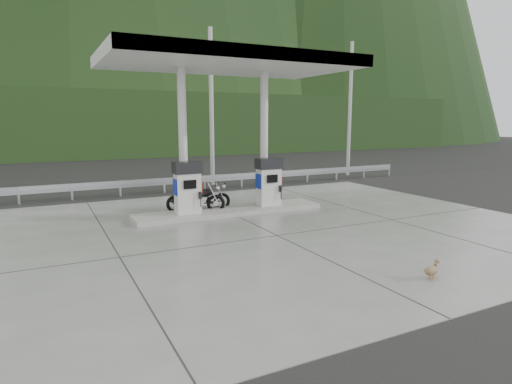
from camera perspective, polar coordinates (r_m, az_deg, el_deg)
name	(u,v)px	position (r m, az deg, el deg)	size (l,w,h in m)	color
ground	(262,229)	(13.54, 0.77, -4.90)	(160.00, 160.00, 0.00)	black
forecourt_apron	(262,228)	(13.53, 0.77, -4.86)	(18.00, 14.00, 0.02)	slate
pump_island	(230,211)	(15.72, -3.44, -2.53)	(7.00, 1.40, 0.15)	gray
gas_pump_left	(188,188)	(14.99, -9.10, 0.57)	(0.95, 0.55, 1.80)	silver
gas_pump_right	(269,182)	(16.23, 1.72, 1.37)	(0.95, 0.55, 1.80)	silver
canopy_column_left	(183,141)	(15.21, -9.73, 6.75)	(0.30, 0.30, 5.00)	silver
canopy_column_right	(264,139)	(16.44, 1.08, 7.08)	(0.30, 0.30, 5.00)	silver
canopy_roof	(229,62)	(15.50, -3.65, 16.92)	(8.50, 5.00, 0.40)	white
guardrail	(185,177)	(20.71, -9.50, 2.02)	(26.00, 0.16, 1.42)	#A5A7AD
road	(166,182)	(24.14, -11.94, 1.31)	(60.00, 7.00, 0.01)	black
utility_pole_b	(211,108)	(22.62, -5.96, 11.07)	(0.22, 0.22, 8.00)	#9C9B96
utility_pole_c	(350,110)	(27.16, 12.40, 10.64)	(0.22, 0.22, 8.00)	#9C9B96
tree_band	(112,124)	(42.06, -18.67, 8.54)	(80.00, 6.00, 6.00)	black
forested_hills	(84,142)	(71.96, -22.01, 6.17)	(100.00, 40.00, 140.00)	black
motorcycle_left	(204,199)	(15.93, -6.97, -0.98)	(1.97, 0.62, 0.93)	black
motorcycle_right	(196,200)	(15.82, -8.05, -1.05)	(2.00, 0.63, 0.95)	black
duck	(432,271)	(10.02, 22.37, -9.71)	(0.49, 0.14, 0.35)	brown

